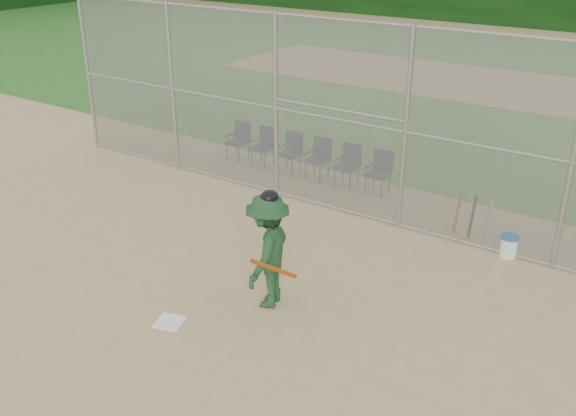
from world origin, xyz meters
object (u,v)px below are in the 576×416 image
Objects in this scene: home_plate at (170,322)px; chair_0 at (237,141)px; batter_at_plate at (268,250)px; water_cooler at (509,246)px.

chair_0 is at bearing 119.93° from home_plate.
chair_0 is (-4.64, 5.11, -0.48)m from batter_at_plate.
chair_0 is at bearing 132.24° from batter_at_plate.
chair_0 reaches higher than home_plate.
water_cooler is (3.68, 5.07, 0.20)m from home_plate.
home_plate is 6.26m from water_cooler.
batter_at_plate is (0.95, 1.31, 0.95)m from home_plate.
water_cooler is (2.73, 3.76, -0.75)m from batter_at_plate.
batter_at_plate is 4.71m from water_cooler.
water_cooler is 7.50m from chair_0.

